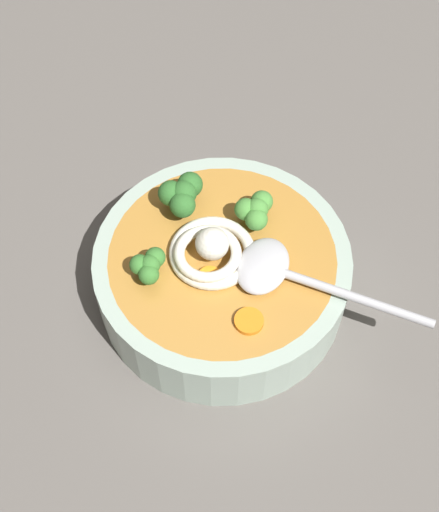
# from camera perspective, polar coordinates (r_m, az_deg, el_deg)

# --- Properties ---
(table_slab) EXTENTS (1.22, 1.22, 0.03)m
(table_slab) POSITION_cam_1_polar(r_m,az_deg,el_deg) (0.68, 0.16, -4.17)
(table_slab) COLOR #5B5651
(table_slab) RESTS_ON ground
(soup_bowl) EXTENTS (0.23, 0.23, 0.06)m
(soup_bowl) POSITION_cam_1_polar(r_m,az_deg,el_deg) (0.64, 0.00, -1.48)
(soup_bowl) COLOR #9EB2A3
(soup_bowl) RESTS_ON table_slab
(noodle_pile) EXTENTS (0.08, 0.08, 0.03)m
(noodle_pile) POSITION_cam_1_polar(r_m,az_deg,el_deg) (0.61, -0.69, 0.47)
(noodle_pile) COLOR silver
(noodle_pile) RESTS_ON soup_bowl
(soup_spoon) EXTENTS (0.08, 0.17, 0.02)m
(soup_spoon) POSITION_cam_1_polar(r_m,az_deg,el_deg) (0.60, 4.82, -1.23)
(soup_spoon) COLOR #B7B7BC
(soup_spoon) RESTS_ON soup_bowl
(broccoli_floret_beside_chili) EXTENTS (0.04, 0.03, 0.03)m
(broccoli_floret_beside_chili) POSITION_cam_1_polar(r_m,az_deg,el_deg) (0.62, 2.95, 3.79)
(broccoli_floret_beside_chili) COLOR #7A9E60
(broccoli_floret_beside_chili) RESTS_ON soup_bowl
(broccoli_floret_far) EXTENTS (0.03, 0.03, 0.03)m
(broccoli_floret_far) POSITION_cam_1_polar(r_m,az_deg,el_deg) (0.59, -5.85, -0.78)
(broccoli_floret_far) COLOR #7A9E60
(broccoli_floret_far) RESTS_ON soup_bowl
(broccoli_floret_right) EXTENTS (0.05, 0.04, 0.04)m
(broccoli_floret_right) POSITION_cam_1_polar(r_m,az_deg,el_deg) (0.63, -3.10, 5.08)
(broccoli_floret_right) COLOR #7A9E60
(broccoli_floret_right) RESTS_ON soup_bowl
(carrot_slice_near_spoon) EXTENTS (0.02, 0.02, 0.00)m
(carrot_slice_near_spoon) POSITION_cam_1_polar(r_m,az_deg,el_deg) (0.58, 2.43, -5.36)
(carrot_slice_near_spoon) COLOR orange
(carrot_slice_near_spoon) RESTS_ON soup_bowl
(carrot_slice_center) EXTENTS (0.02, 0.02, 0.00)m
(carrot_slice_center) POSITION_cam_1_polar(r_m,az_deg,el_deg) (0.60, -0.80, -1.74)
(carrot_slice_center) COLOR orange
(carrot_slice_center) RESTS_ON soup_bowl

